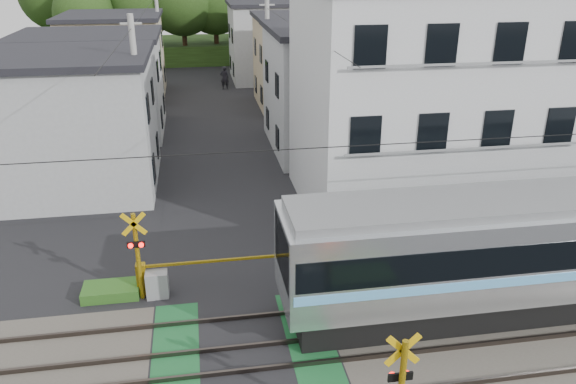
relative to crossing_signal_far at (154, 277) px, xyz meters
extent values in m
plane|color=black|center=(2.59, -3.65, -0.71)|extent=(120.00, 120.00, 0.00)
cube|color=#47423A|center=(2.59, -3.65, -0.71)|extent=(120.00, 6.00, 0.00)
cube|color=black|center=(2.59, -3.65, -0.71)|extent=(5.20, 120.00, 0.00)
cube|color=#145126|center=(0.69, -3.65, -0.70)|extent=(1.30, 6.00, 0.00)
cube|color=#145126|center=(4.49, -3.65, -0.70)|extent=(1.30, 6.00, 0.00)
cube|color=#3F3833|center=(2.59, -4.15, -0.64)|extent=(120.00, 0.08, 0.14)
cube|color=#3F3833|center=(2.59, -3.15, -0.64)|extent=(120.00, 0.08, 0.14)
cube|color=#3F3833|center=(2.59, -1.75, -0.64)|extent=(120.00, 0.08, 0.14)
cube|color=black|center=(12.97, -2.45, -0.25)|extent=(17.64, 2.43, 0.92)
cube|color=black|center=(6.54, -2.45, -0.40)|extent=(2.45, 2.25, 0.61)
cube|color=#5FB2F1|center=(12.97, -2.45, 1.16)|extent=(18.19, 2.89, 0.29)
cube|color=black|center=(3.83, -2.45, 1.93)|extent=(0.10, 2.46, 1.59)
cube|color=#EEB70C|center=(5.59, -7.15, 1.99)|extent=(0.77, 0.05, 0.77)
cube|color=#EEB70C|center=(5.59, -7.15, 1.99)|extent=(0.77, 0.05, 0.77)
cube|color=black|center=(5.59, -7.15, 1.29)|extent=(0.55, 0.05, 0.20)
sphere|color=#FF0C07|center=(5.43, -7.09, 1.29)|extent=(0.16, 0.16, 0.16)
sphere|color=#FF0C07|center=(5.75, -7.09, 1.29)|extent=(0.16, 0.16, 0.16)
cylinder|color=#EEB70C|center=(-0.41, -0.05, 0.79)|extent=(0.14, 0.14, 3.00)
cube|color=#EEB70C|center=(-0.41, -0.15, 1.99)|extent=(0.77, 0.05, 0.77)
cube|color=#EEB70C|center=(-0.41, -0.15, 1.99)|extent=(0.77, 0.05, 0.77)
cube|color=black|center=(-0.41, -0.15, 1.29)|extent=(0.55, 0.05, 0.20)
sphere|color=#FF0C07|center=(-0.57, -0.21, 1.29)|extent=(0.16, 0.16, 0.16)
sphere|color=#FF0C07|center=(-0.25, -0.21, 1.29)|extent=(0.16, 0.16, 0.16)
cube|color=gray|center=(0.09, -0.05, -0.26)|extent=(0.70, 0.50, 0.90)
cube|color=#EEB70C|center=(-0.41, 0.20, -0.16)|extent=(0.30, 0.30, 1.10)
cube|color=#EEB70C|center=(1.84, 0.20, 0.29)|extent=(4.20, 0.08, 0.08)
cube|color=silver|center=(11.09, 5.85, 3.79)|extent=(10.00, 8.00, 9.00)
cube|color=black|center=(7.39, 1.82, 0.79)|extent=(1.10, 0.06, 1.40)
cube|color=black|center=(9.84, 1.82, 0.79)|extent=(1.10, 0.06, 1.40)
cube|color=black|center=(12.29, 1.82, 0.79)|extent=(1.10, 0.06, 1.40)
cube|color=black|center=(14.74, 1.82, 0.79)|extent=(1.10, 0.06, 1.40)
cube|color=gray|center=(11.09, 1.60, 0.19)|extent=(9.00, 0.06, 0.08)
cube|color=black|center=(7.39, 1.82, 3.79)|extent=(1.10, 0.06, 1.40)
cube|color=black|center=(9.84, 1.82, 3.79)|extent=(1.10, 0.06, 1.40)
cube|color=black|center=(12.29, 1.82, 3.79)|extent=(1.10, 0.06, 1.40)
cube|color=black|center=(14.74, 1.82, 3.79)|extent=(1.10, 0.06, 1.40)
cube|color=gray|center=(11.09, 1.60, 3.19)|extent=(9.00, 0.06, 0.08)
cube|color=black|center=(7.39, 1.82, 6.79)|extent=(1.10, 0.06, 1.40)
cube|color=black|center=(9.84, 1.82, 6.79)|extent=(1.10, 0.06, 1.40)
cube|color=black|center=(12.29, 1.82, 6.79)|extent=(1.10, 0.06, 1.40)
cube|color=black|center=(14.74, 1.82, 6.79)|extent=(1.10, 0.06, 1.40)
cube|color=gray|center=(11.09, 1.60, 6.19)|extent=(9.00, 0.06, 0.08)
cube|color=#A5A7AA|center=(-3.91, 10.35, 2.29)|extent=(7.00, 7.00, 6.00)
cube|color=black|center=(-3.91, 10.35, 5.44)|extent=(7.35, 7.35, 0.30)
cube|color=black|center=(-0.38, 8.60, 0.59)|extent=(0.06, 1.00, 1.20)
cube|color=black|center=(-0.38, 12.10, 0.59)|extent=(0.06, 1.00, 1.20)
cube|color=black|center=(-0.38, 8.60, 3.39)|extent=(0.06, 1.00, 1.20)
cube|color=black|center=(-0.38, 12.10, 3.39)|extent=(0.06, 1.00, 1.20)
cube|color=#A5A7AA|center=(9.39, 14.35, 2.54)|extent=(7.00, 8.00, 6.50)
cube|color=black|center=(9.39, 14.35, 5.94)|extent=(7.35, 8.40, 0.30)
cube|color=black|center=(5.86, 12.35, 0.59)|extent=(0.06, 1.00, 1.20)
cube|color=black|center=(5.86, 16.35, 0.59)|extent=(0.06, 1.00, 1.20)
cube|color=black|center=(5.86, 12.35, 3.39)|extent=(0.06, 1.00, 1.20)
cube|color=black|center=(5.86, 16.35, 3.39)|extent=(0.06, 1.00, 1.20)
cube|color=#A5A7AA|center=(-4.41, 19.35, 2.19)|extent=(8.00, 7.00, 5.80)
cube|color=black|center=(-4.41, 19.35, 5.24)|extent=(8.40, 7.35, 0.30)
cube|color=black|center=(-0.38, 17.60, 0.59)|extent=(0.06, 1.00, 1.20)
cube|color=black|center=(-0.38, 21.10, 0.59)|extent=(0.06, 1.00, 1.20)
cube|color=black|center=(-0.38, 17.60, 3.39)|extent=(0.06, 1.00, 1.20)
cube|color=black|center=(-0.38, 21.10, 3.39)|extent=(0.06, 1.00, 1.20)
cube|color=tan|center=(9.79, 24.35, 2.39)|extent=(7.00, 7.00, 6.20)
cube|color=black|center=(9.79, 24.35, 5.64)|extent=(7.35, 7.35, 0.30)
cube|color=black|center=(6.26, 22.60, 0.59)|extent=(0.06, 1.00, 1.20)
cube|color=black|center=(6.26, 26.10, 0.59)|extent=(0.06, 1.00, 1.20)
cube|color=black|center=(6.26, 22.60, 3.39)|extent=(0.06, 1.00, 1.20)
cube|color=black|center=(6.26, 26.10, 3.39)|extent=(0.06, 1.00, 1.20)
cube|color=tan|center=(-4.21, 29.35, 2.29)|extent=(7.00, 8.00, 6.00)
cube|color=black|center=(-4.21, 29.35, 5.44)|extent=(7.35, 8.40, 0.30)
cube|color=black|center=(-0.68, 27.35, 0.59)|extent=(0.06, 1.00, 1.20)
cube|color=black|center=(-0.68, 31.35, 0.59)|extent=(0.06, 1.00, 1.20)
cube|color=black|center=(-0.68, 27.35, 3.39)|extent=(0.06, 1.00, 1.20)
cube|color=black|center=(-0.68, 31.35, 3.39)|extent=(0.06, 1.00, 1.20)
cube|color=#A5A7AA|center=(9.09, 34.35, 2.49)|extent=(8.00, 7.00, 6.40)
cube|color=black|center=(9.09, 34.35, 5.84)|extent=(8.40, 7.35, 0.30)
cube|color=black|center=(5.06, 32.60, 0.59)|extent=(0.06, 1.00, 1.20)
cube|color=black|center=(5.06, 36.10, 0.59)|extent=(0.06, 1.00, 1.20)
cube|color=black|center=(5.06, 32.60, 3.39)|extent=(0.06, 1.00, 1.20)
cube|color=black|center=(5.06, 36.10, 3.39)|extent=(0.06, 1.00, 1.20)
cube|color=#264216|center=(2.59, 46.35, 0.29)|extent=(40.00, 10.00, 2.00)
cylinder|color=#332114|center=(-11.72, 47.33, 1.88)|extent=(0.50, 0.50, 5.19)
cylinder|color=#332114|center=(-8.19, 41.70, 1.32)|extent=(0.50, 0.50, 4.07)
sphere|color=#264216|center=(-8.19, 41.70, 4.58)|extent=(5.69, 5.69, 5.69)
cylinder|color=#332114|center=(-2.97, 43.21, 1.56)|extent=(0.50, 0.50, 4.54)
sphere|color=#264216|center=(-2.97, 43.21, 5.19)|extent=(6.36, 6.36, 6.36)
cylinder|color=#332114|center=(0.99, 42.47, 1.72)|extent=(0.50, 0.50, 4.87)
sphere|color=#264216|center=(0.99, 42.47, 5.62)|extent=(6.82, 6.82, 6.82)
cylinder|color=#332114|center=(4.18, 43.38, 1.68)|extent=(0.50, 0.50, 4.78)
sphere|color=#264216|center=(4.18, 43.38, 5.51)|extent=(6.70, 6.70, 6.70)
cylinder|color=#332114|center=(8.15, 45.96, 1.48)|extent=(0.50, 0.50, 4.38)
sphere|color=#264216|center=(8.15, 45.96, 4.98)|extent=(6.13, 6.13, 6.13)
cylinder|color=#332114|center=(12.61, 42.61, 1.31)|extent=(0.50, 0.50, 4.04)
sphere|color=#264216|center=(12.61, 42.61, 4.54)|extent=(5.66, 5.66, 5.66)
cylinder|color=#332114|center=(16.07, 46.53, 1.87)|extent=(0.50, 0.50, 5.16)
cube|color=black|center=(8.59, -2.45, 4.89)|extent=(60.00, 0.02, 0.02)
cylinder|color=#A5A5A0|center=(-0.81, 9.35, 3.29)|extent=(0.26, 0.26, 8.00)
cube|color=#A5A5A0|center=(-0.81, 9.35, 6.89)|extent=(0.90, 0.08, 0.08)
cylinder|color=#A5A5A0|center=(6.19, 18.35, 3.29)|extent=(0.26, 0.26, 8.00)
cube|color=#A5A5A0|center=(6.19, 18.35, 6.89)|extent=(0.90, 0.08, 0.08)
cylinder|color=#A5A5A0|center=(-0.81, 30.35, 3.29)|extent=(0.26, 0.26, 8.00)
cube|color=black|center=(-0.81, 19.85, 6.69)|extent=(0.02, 42.00, 0.02)
cube|color=black|center=(6.19, 19.85, 6.69)|extent=(0.02, 42.00, 0.02)
imported|color=black|center=(4.17, 30.74, 0.24)|extent=(0.74, 0.54, 1.90)
cube|color=#2D5E1E|center=(-1.41, 0.25, -0.53)|extent=(1.80, 1.00, 0.36)
cube|color=#2D5E1E|center=(7.19, -0.45, -0.56)|extent=(1.50, 0.90, 0.30)
camera|label=1|loc=(1.69, -16.05, 9.48)|focal=35.00mm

